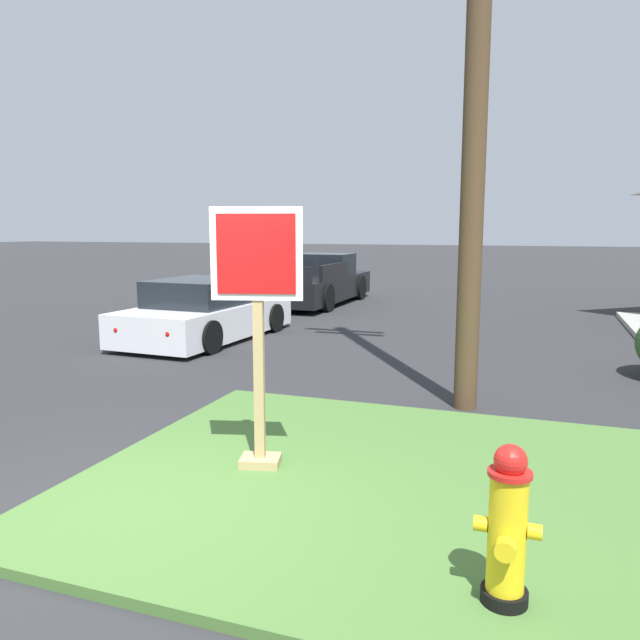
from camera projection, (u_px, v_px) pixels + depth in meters
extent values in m
plane|color=#2B2B2D|center=(117.00, 523.00, 4.74)|extent=(160.00, 160.00, 0.00)
cube|color=#477033|center=(408.00, 486.00, 5.31)|extent=(5.65, 4.45, 0.08)
cylinder|color=black|center=(504.00, 595.00, 3.60)|extent=(0.28, 0.28, 0.08)
cylinder|color=yellow|center=(507.00, 533.00, 3.54)|extent=(0.22, 0.22, 0.70)
cylinder|color=red|center=(510.00, 473.00, 3.49)|extent=(0.25, 0.25, 0.03)
sphere|color=red|center=(511.00, 461.00, 3.47)|extent=(0.19, 0.19, 0.19)
cube|color=red|center=(511.00, 449.00, 3.46)|extent=(0.04, 0.04, 0.04)
cylinder|color=yellow|center=(481.00, 523.00, 3.58)|extent=(0.08, 0.09, 0.09)
cylinder|color=yellow|center=(535.00, 532.00, 3.48)|extent=(0.08, 0.09, 0.09)
cylinder|color=yellow|center=(505.00, 549.00, 3.39)|extent=(0.12, 0.09, 0.12)
cube|color=tan|center=(259.00, 344.00, 5.52)|extent=(0.11, 0.11, 2.30)
cube|color=tan|center=(260.00, 461.00, 5.68)|extent=(0.42, 0.36, 0.08)
cube|color=white|center=(256.00, 254.00, 5.35)|extent=(0.79, 0.22, 0.82)
cube|color=red|center=(256.00, 254.00, 5.33)|extent=(0.68, 0.19, 0.70)
cylinder|color=black|center=(231.00, 408.00, 7.72)|extent=(0.70, 0.70, 0.02)
cube|color=silver|center=(207.00, 319.00, 12.54)|extent=(2.03, 4.27, 0.64)
cube|color=black|center=(201.00, 293.00, 12.27)|extent=(1.67, 2.00, 0.56)
cylinder|color=black|center=(206.00, 314.00, 14.07)|extent=(0.25, 0.63, 0.62)
cylinder|color=black|center=(273.00, 318.00, 13.42)|extent=(0.25, 0.63, 0.62)
cylinder|color=black|center=(131.00, 331.00, 11.70)|extent=(0.25, 0.63, 0.62)
cylinder|color=black|center=(209.00, 337.00, 11.05)|extent=(0.25, 0.63, 0.62)
sphere|color=white|center=(234.00, 304.00, 14.61)|extent=(0.14, 0.14, 0.14)
sphere|color=red|center=(117.00, 330.00, 10.86)|extent=(0.12, 0.12, 0.12)
sphere|color=white|center=(276.00, 306.00, 14.20)|extent=(0.14, 0.14, 0.14)
sphere|color=red|center=(169.00, 334.00, 10.45)|extent=(0.12, 0.12, 0.12)
cube|color=black|center=(316.00, 287.00, 18.36)|extent=(1.96, 5.26, 0.68)
cube|color=black|center=(324.00, 265.00, 18.95)|extent=(1.70, 1.38, 0.68)
cube|color=black|center=(275.00, 270.00, 17.74)|extent=(0.12, 2.20, 0.44)
cube|color=black|center=(334.00, 271.00, 17.12)|extent=(0.12, 2.20, 0.44)
cube|color=black|center=(281.00, 275.00, 15.89)|extent=(1.72, 0.12, 0.44)
cylinder|color=black|center=(307.00, 286.00, 20.15)|extent=(0.27, 0.76, 0.76)
cylinder|color=black|center=(359.00, 288.00, 19.54)|extent=(0.27, 0.76, 0.76)
cylinder|color=black|center=(266.00, 296.00, 17.23)|extent=(0.27, 0.76, 0.76)
cylinder|color=black|center=(326.00, 298.00, 16.61)|extent=(0.27, 0.76, 0.76)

